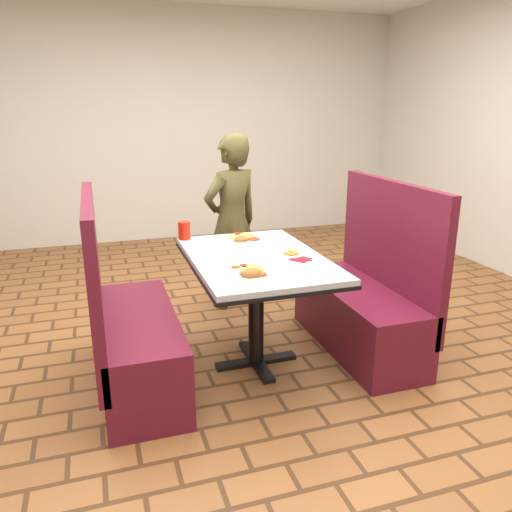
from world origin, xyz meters
name	(u,v)px	position (x,y,z in m)	size (l,w,h in m)	color
room	(256,57)	(0.00, 0.00, 1.91)	(7.00, 7.04, 2.82)	brown
dining_table	(256,271)	(0.00, 0.00, 0.65)	(0.81, 1.21, 0.75)	#BBBEC0
booth_bench_left	(130,335)	(-0.80, 0.00, 0.33)	(0.47, 1.20, 1.17)	maroon
booth_bench_right	(365,303)	(0.80, 0.00, 0.33)	(0.47, 1.20, 1.17)	maroon
diner_person	(232,223)	(0.13, 1.05, 0.72)	(0.53, 0.35, 1.45)	brown
near_dinner_plate	(250,270)	(-0.15, -0.35, 0.78)	(0.28, 0.28, 0.09)	white
far_dinner_plate	(243,237)	(0.03, 0.37, 0.78)	(0.30, 0.30, 0.08)	white
plantain_plate	(291,254)	(0.22, -0.05, 0.76)	(0.16, 0.16, 0.02)	white
maroon_napkin	(301,259)	(0.24, -0.15, 0.75)	(0.11, 0.11, 0.00)	maroon
spoon_utensil	(306,259)	(0.27, -0.16, 0.76)	(0.01, 0.13, 0.00)	silver
red_tumbler	(184,231)	(-0.35, 0.55, 0.81)	(0.08, 0.08, 0.13)	red
paper_napkin	(325,275)	(0.25, -0.48, 0.76)	(0.19, 0.14, 0.01)	white
knife_utensil	(261,275)	(-0.10, -0.38, 0.76)	(0.01, 0.17, 0.00)	silver
fork_utensil	(254,274)	(-0.13, -0.36, 0.76)	(0.01, 0.13, 0.00)	silver
lettuce_shreds	(259,253)	(0.04, 0.06, 0.75)	(0.28, 0.32, 0.00)	#7AB247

